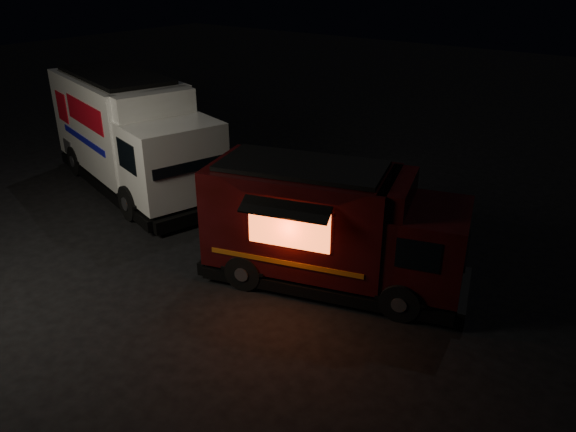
# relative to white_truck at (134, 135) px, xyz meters

# --- Properties ---
(ground) EXTENTS (80.00, 80.00, 0.00)m
(ground) POSITION_rel_white_truck_xyz_m (4.42, -2.87, -1.75)
(ground) COLOR black
(ground) RESTS_ON ground
(white_truck) EXTENTS (8.15, 4.63, 3.50)m
(white_truck) POSITION_rel_white_truck_xyz_m (0.00, 0.00, 0.00)
(white_truck) COLOR silver
(white_truck) RESTS_ON ground
(red_truck) EXTENTS (6.29, 3.82, 2.75)m
(red_truck) POSITION_rel_white_truck_xyz_m (8.17, -1.11, -0.38)
(red_truck) COLOR black
(red_truck) RESTS_ON ground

